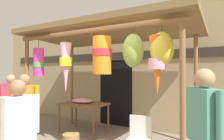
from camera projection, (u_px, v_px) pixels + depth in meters
shop_facade at (140, 70)px, 5.78m from camera, size 11.86×0.29×3.41m
market_stall_canopy at (109, 41)px, 4.38m from camera, size 4.17×2.15×2.68m
display_table at (84, 106)px, 5.25m from camera, size 1.22×0.78×0.80m
flower_heap_on_table at (82, 101)px, 5.33m from camera, size 0.62×0.43×0.10m
folding_chair at (139, 136)px, 3.45m from camera, size 0.46×0.46×0.84m
vendor_in_orange at (17, 130)px, 2.45m from camera, size 0.27×0.59×1.53m
customer_foreground at (205, 128)px, 2.23m from camera, size 0.42×0.48×1.67m
shopper_by_bananas at (11, 101)px, 4.74m from camera, size 0.45×0.44×1.57m
passerby_at_right at (24, 108)px, 3.75m from camera, size 0.54×0.38×1.59m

